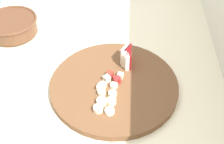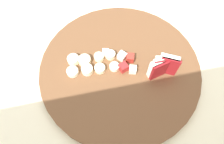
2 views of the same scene
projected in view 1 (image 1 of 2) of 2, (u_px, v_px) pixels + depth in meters
name	position (u px, v px, depth m)	size (l,w,h in m)	color
tiled_countertop	(92.00, 143.00, 1.34)	(1.15, 0.86, 0.91)	beige
tile_backsplash	(214.00, 106.00, 1.13)	(2.40, 0.04, 1.45)	silver
cutting_board	(114.00, 86.00, 0.94)	(0.38, 0.38, 0.02)	brown
apple_wedge_fan	(126.00, 57.00, 0.98)	(0.07, 0.03, 0.06)	maroon
apple_dice_pile	(111.00, 79.00, 0.94)	(0.08, 0.08, 0.02)	white
banana_slice_rows	(106.00, 99.00, 0.88)	(0.12, 0.06, 0.01)	beige
ceramic_bowl	(12.00, 25.00, 1.12)	(0.18, 0.18, 0.06)	brown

